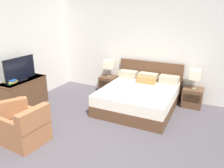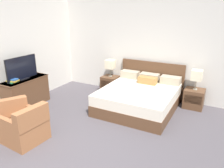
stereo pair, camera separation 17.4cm
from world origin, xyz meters
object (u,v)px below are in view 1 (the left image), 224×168
at_px(table_lamp_left, 109,64).
at_px(armchair_companion, 27,130).
at_px(tv, 20,69).
at_px(book_small_top, 11,80).
at_px(table_lamp_right, 195,75).
at_px(bed, 139,97).
at_px(book_red_cover, 11,83).
at_px(nightstand_left, 109,84).
at_px(nightstand_right, 192,97).
at_px(dresser, 24,93).
at_px(book_blue_cover, 11,82).
at_px(armchair_by_window, 10,118).

relative_size(table_lamp_left, armchair_companion, 0.67).
height_order(tv, book_small_top, tv).
height_order(table_lamp_left, table_lamp_right, same).
height_order(bed, table_lamp_left, bed).
height_order(bed, table_lamp_right, bed).
bearing_deg(tv, book_red_cover, -91.38).
bearing_deg(nightstand_left, book_small_top, -122.18).
bearing_deg(nightstand_right, table_lamp_right, 90.00).
bearing_deg(nightstand_left, dresser, -126.60).
height_order(nightstand_left, book_blue_cover, book_blue_cover).
xyz_separation_m(dresser, tv, (0.00, -0.03, 0.64)).
relative_size(dresser, book_red_cover, 6.17).
xyz_separation_m(nightstand_left, nightstand_right, (2.45, 0.00, 0.00)).
height_order(dresser, armchair_by_window, armchair_by_window).
bearing_deg(bed, dresser, -154.68).
height_order(nightstand_left, book_small_top, book_small_top).
height_order(nightstand_left, table_lamp_right, table_lamp_right).
relative_size(dresser, book_small_top, 5.13).
xyz_separation_m(book_small_top, armchair_companion, (1.31, -0.84, -0.54)).
bearing_deg(table_lamp_right, book_small_top, -149.51).
distance_m(table_lamp_right, armchair_by_window, 4.44).
xyz_separation_m(nightstand_right, armchair_companion, (-2.58, -3.14, 0.04)).
height_order(bed, book_red_cover, bed).
height_order(table_lamp_left, book_red_cover, table_lamp_left).
height_order(table_lamp_right, book_red_cover, table_lamp_right).
height_order(dresser, book_blue_cover, book_blue_cover).
distance_m(bed, table_lamp_left, 1.51).
height_order(nightstand_right, table_lamp_right, table_lamp_right).
distance_m(book_red_cover, armchair_companion, 1.64).
height_order(nightstand_right, tv, tv).
relative_size(table_lamp_left, book_red_cover, 2.60).
distance_m(nightstand_left, nightstand_right, 2.45).
distance_m(table_lamp_right, book_blue_cover, 4.52).
bearing_deg(armchair_companion, bed, 61.10).
xyz_separation_m(table_lamp_right, book_blue_cover, (-3.89, -2.29, -0.07)).
xyz_separation_m(nightstand_right, table_lamp_left, (-2.45, 0.00, 0.62)).
bearing_deg(table_lamp_right, armchair_companion, -129.43).
relative_size(book_red_cover, armchair_companion, 0.26).
bearing_deg(book_red_cover, bed, 30.99).
distance_m(nightstand_right, book_small_top, 4.55).
bearing_deg(dresser, tv, -85.61).
bearing_deg(table_lamp_left, book_small_top, -122.16).
bearing_deg(armchair_companion, table_lamp_left, 87.67).
relative_size(nightstand_right, dresser, 0.41).
relative_size(bed, tv, 2.20).
bearing_deg(dresser, armchair_by_window, -57.54).
height_order(book_blue_cover, armchair_by_window, book_blue_cover).
xyz_separation_m(nightstand_left, dresser, (-1.45, -1.95, 0.14)).
relative_size(book_blue_cover, book_small_top, 1.08).
bearing_deg(book_red_cover, dresser, 89.18).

